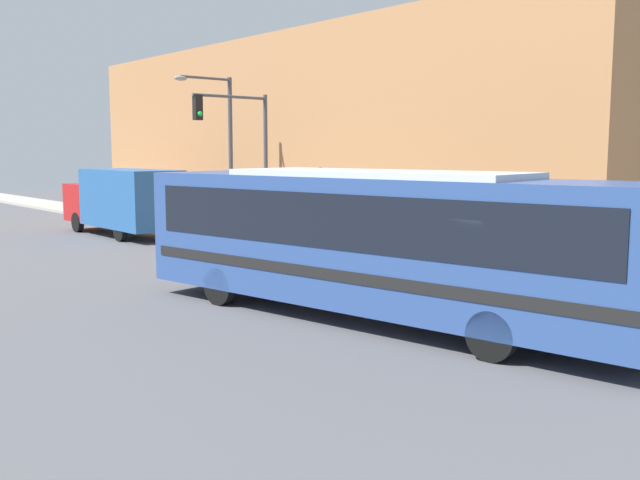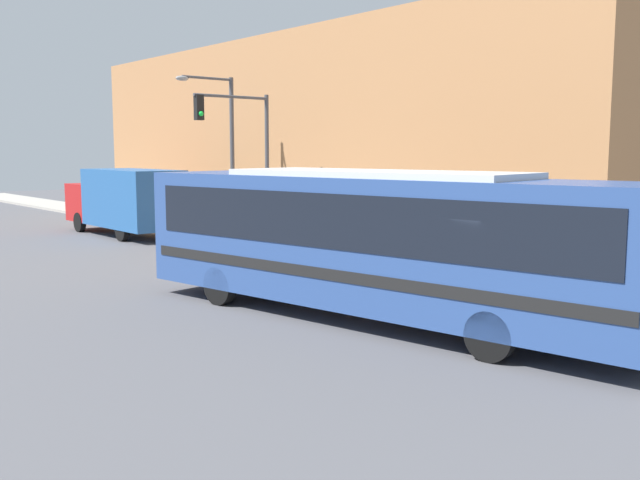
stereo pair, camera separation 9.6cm
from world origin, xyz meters
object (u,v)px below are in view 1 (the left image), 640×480
at_px(parking_meter, 379,233).
at_px(street_lamp, 223,141).
at_px(delivery_truck, 123,199).
at_px(pedestrian_near_corner, 456,240).
at_px(traffic_light_pole, 243,142).
at_px(city_bus, 375,236).
at_px(fire_hydrant, 427,257).

relative_size(parking_meter, street_lamp, 0.20).
relative_size(delivery_truck, pedestrian_near_corner, 4.65).
height_order(traffic_light_pole, parking_meter, traffic_light_pole).
xyz_separation_m(city_bus, traffic_light_pole, (4.59, 11.73, 2.16)).
distance_m(city_bus, delivery_truck, 18.70).
bearing_deg(fire_hydrant, pedestrian_near_corner, -19.48).
bearing_deg(street_lamp, fire_hydrant, -89.34).
xyz_separation_m(fire_hydrant, parking_meter, (-0.00, 2.03, 0.54)).
relative_size(traffic_light_pole, street_lamp, 0.87).
bearing_deg(fire_hydrant, traffic_light_pole, 96.26).
xyz_separation_m(city_bus, street_lamp, (5.39, 14.34, 2.22)).
bearing_deg(fire_hydrant, city_bus, -149.19).
bearing_deg(delivery_truck, city_bus, -98.67).
relative_size(fire_hydrant, parking_meter, 0.54).
relative_size(traffic_light_pole, parking_meter, 4.26).
height_order(delivery_truck, parking_meter, delivery_truck).
bearing_deg(delivery_truck, pedestrian_near_corner, -76.79).
bearing_deg(city_bus, fire_hydrant, 21.82).
bearing_deg(parking_meter, pedestrian_near_corner, -68.16).
relative_size(city_bus, street_lamp, 1.91).
distance_m(city_bus, parking_meter, 7.71).
relative_size(city_bus, parking_meter, 9.35).
bearing_deg(parking_meter, traffic_light_pole, 98.21).
xyz_separation_m(traffic_light_pole, street_lamp, (0.80, 2.61, 0.07)).
height_order(delivery_truck, pedestrian_near_corner, delivery_truck).
distance_m(delivery_truck, parking_meter, 13.45).
distance_m(delivery_truck, street_lamp, 5.49).
height_order(fire_hydrant, street_lamp, street_lamp).
bearing_deg(street_lamp, traffic_light_pole, -107.00).
relative_size(parking_meter, pedestrian_near_corner, 0.81).
height_order(traffic_light_pole, street_lamp, street_lamp).
distance_m(delivery_truck, fire_hydrant, 15.47).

